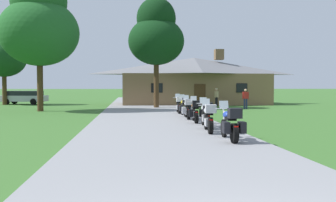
% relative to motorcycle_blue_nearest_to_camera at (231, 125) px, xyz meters
% --- Properties ---
extents(ground_plane, '(500.00, 500.00, 0.00)m').
position_rel_motorcycle_blue_nearest_to_camera_xyz_m(ground_plane, '(-2.09, 11.65, -0.61)').
color(ground_plane, '#386628').
extents(asphalt_driveway, '(6.40, 80.00, 0.06)m').
position_rel_motorcycle_blue_nearest_to_camera_xyz_m(asphalt_driveway, '(-2.09, 9.65, -0.58)').
color(asphalt_driveway, gray).
rests_on(asphalt_driveway, ground).
extents(motorcycle_blue_nearest_to_camera, '(0.73, 2.08, 1.30)m').
position_rel_motorcycle_blue_nearest_to_camera_xyz_m(motorcycle_blue_nearest_to_camera, '(0.00, 0.00, 0.00)').
color(motorcycle_blue_nearest_to_camera, black).
rests_on(motorcycle_blue_nearest_to_camera, asphalt_driveway).
extents(motorcycle_silver_second_in_row, '(0.67, 2.08, 1.30)m').
position_rel_motorcycle_blue_nearest_to_camera_xyz_m(motorcycle_silver_second_in_row, '(-0.22, 2.45, 0.01)').
color(motorcycle_silver_second_in_row, black).
rests_on(motorcycle_silver_second_in_row, asphalt_driveway).
extents(motorcycle_white_third_in_row, '(0.66, 2.08, 1.30)m').
position_rel_motorcycle_blue_nearest_to_camera_xyz_m(motorcycle_white_third_in_row, '(0.04, 4.25, 0.01)').
color(motorcycle_white_third_in_row, black).
rests_on(motorcycle_white_third_in_row, asphalt_driveway).
extents(motorcycle_orange_fourth_in_row, '(0.81, 2.08, 1.30)m').
position_rel_motorcycle_blue_nearest_to_camera_xyz_m(motorcycle_orange_fourth_in_row, '(-0.05, 6.42, 0.00)').
color(motorcycle_orange_fourth_in_row, black).
rests_on(motorcycle_orange_fourth_in_row, asphalt_driveway).
extents(motorcycle_white_fifth_in_row, '(0.78, 2.08, 1.30)m').
position_rel_motorcycle_blue_nearest_to_camera_xyz_m(motorcycle_white_fifth_in_row, '(-0.11, 8.50, 0.00)').
color(motorcycle_white_fifth_in_row, black).
rests_on(motorcycle_white_fifth_in_row, asphalt_driveway).
extents(motorcycle_yellow_sixth_in_row, '(0.72, 2.08, 1.30)m').
position_rel_motorcycle_blue_nearest_to_camera_xyz_m(motorcycle_yellow_sixth_in_row, '(0.01, 10.53, 0.00)').
color(motorcycle_yellow_sixth_in_row, black).
rests_on(motorcycle_yellow_sixth_in_row, asphalt_driveway).
extents(motorcycle_green_farthest_in_row, '(0.66, 2.08, 1.30)m').
position_rel_motorcycle_blue_nearest_to_camera_xyz_m(motorcycle_green_farthest_in_row, '(-0.04, 12.90, 0.01)').
color(motorcycle_green_farthest_in_row, black).
rests_on(motorcycle_green_farthest_in_row, asphalt_driveway).
extents(stone_lodge, '(15.71, 7.01, 5.78)m').
position_rel_motorcycle_blue_nearest_to_camera_xyz_m(stone_lodge, '(3.38, 26.66, 1.90)').
color(stone_lodge, brown).
rests_on(stone_lodge, ground).
extents(bystander_tan_shirt_near_lodge, '(0.42, 0.42, 1.69)m').
position_rel_motorcycle_blue_nearest_to_camera_xyz_m(bystander_tan_shirt_near_lodge, '(4.62, 21.64, 0.34)').
color(bystander_tan_shirt_near_lodge, black).
rests_on(bystander_tan_shirt_near_lodge, ground).
extents(bystander_red_shirt_beside_signpost, '(0.55, 0.23, 1.67)m').
position_rel_motorcycle_blue_nearest_to_camera_xyz_m(bystander_red_shirt_beside_signpost, '(6.17, 17.84, 0.32)').
color(bystander_red_shirt_beside_signpost, navy).
rests_on(bystander_red_shirt_beside_signpost, ground).
extents(tree_by_lodge_front, '(4.79, 4.79, 9.45)m').
position_rel_motorcycle_blue_nearest_to_camera_xyz_m(tree_by_lodge_front, '(-1.07, 19.91, 5.68)').
color(tree_by_lodge_front, '#422D19').
rests_on(tree_by_lodge_front, ground).
extents(tree_left_near, '(5.87, 5.87, 10.45)m').
position_rel_motorcycle_blue_nearest_to_camera_xyz_m(tree_left_near, '(-10.05, 16.77, 5.98)').
color(tree_left_near, '#422D19').
rests_on(tree_left_near, ground).
extents(tree_left_far, '(4.40, 4.40, 8.11)m').
position_rel_motorcycle_blue_nearest_to_camera_xyz_m(tree_left_far, '(-15.99, 27.12, 4.61)').
color(tree_left_far, '#422D19').
rests_on(tree_left_far, ground).
extents(parked_silver_suv_far_left, '(4.85, 2.62, 1.40)m').
position_rel_motorcycle_blue_nearest_to_camera_xyz_m(parked_silver_suv_far_left, '(-14.29, 27.94, 0.17)').
color(parked_silver_suv_far_left, '#ADAFB7').
rests_on(parked_silver_suv_far_left, ground).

